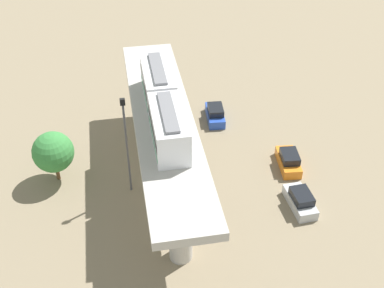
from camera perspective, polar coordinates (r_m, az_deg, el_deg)
ground_plane at (r=48.10m, az=-3.00°, el=-4.47°), size 120.00×120.00×0.00m
viaduct at (r=44.41m, az=-3.24°, el=1.05°), size 5.20×28.00×7.68m
train at (r=42.22m, az=-3.35°, el=4.56°), size 2.64×13.55×3.24m
parked_car_blue at (r=56.01m, az=2.69°, el=3.49°), size 2.12×4.33×1.76m
parked_car_orange at (r=50.32m, az=11.10°, el=-1.90°), size 2.19×4.35×1.76m
parked_car_silver at (r=46.26m, az=12.41°, el=-6.39°), size 2.04×4.30×1.76m
tree_near_viaduct at (r=48.11m, az=-15.75°, el=-0.90°), size 3.93×3.93×5.31m
signal_post at (r=44.00m, az=-7.55°, el=0.13°), size 0.44×0.28×10.28m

